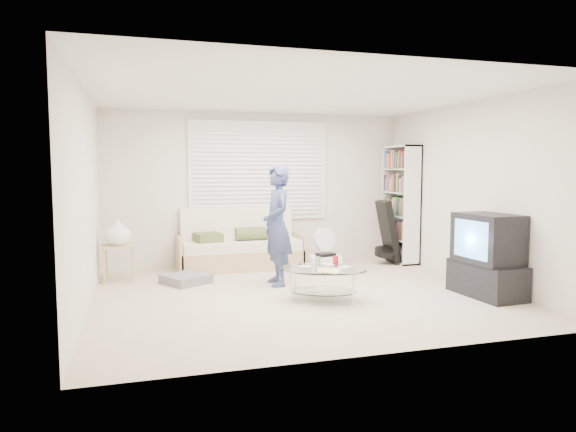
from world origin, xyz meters
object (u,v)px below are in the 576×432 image
object	(u,v)px
futon_sofa	(240,248)
coffee_table	(323,274)
tv_unit	(487,256)
bookshelf	(400,204)

from	to	relation	value
futon_sofa	coffee_table	world-z (taller)	futon_sofa
tv_unit	coffee_table	size ratio (longest dim) A/B	0.83
bookshelf	futon_sofa	bearing A→B (deg)	175.92
bookshelf	coffee_table	size ratio (longest dim) A/B	1.60
tv_unit	coffee_table	xyz separation A→B (m)	(-2.02, 0.37, -0.18)
coffee_table	futon_sofa	bearing A→B (deg)	104.03
futon_sofa	tv_unit	bearing A→B (deg)	-45.64
tv_unit	futon_sofa	bearing A→B (deg)	134.36
bookshelf	coffee_table	bearing A→B (deg)	-135.84
bookshelf	coffee_table	distance (m)	3.06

